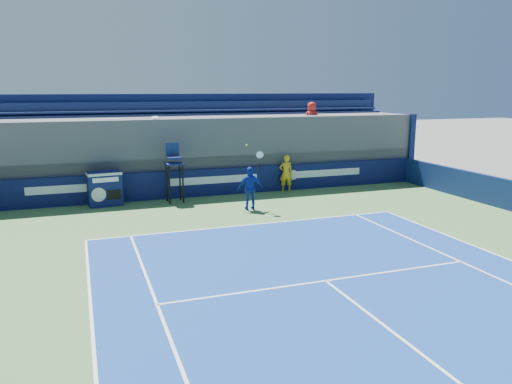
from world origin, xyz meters
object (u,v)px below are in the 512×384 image
object	(u,v)px
ball_person	(286,173)
umpire_chair	(174,166)
tennis_player	(250,188)
match_clock	(105,188)

from	to	relation	value
ball_person	umpire_chair	size ratio (longest dim) A/B	0.68
umpire_chair	tennis_player	size ratio (longest dim) A/B	0.96
umpire_chair	tennis_player	bearing A→B (deg)	-43.01
ball_person	match_clock	distance (m)	7.95
tennis_player	match_clock	bearing A→B (deg)	153.35
ball_person	match_clock	bearing A→B (deg)	11.32
match_clock	umpire_chair	world-z (taller)	umpire_chair
match_clock	tennis_player	world-z (taller)	tennis_player
ball_person	tennis_player	world-z (taller)	tennis_player
ball_person	umpire_chair	distance (m)	5.24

